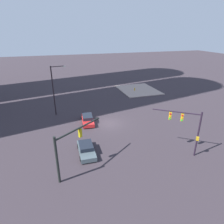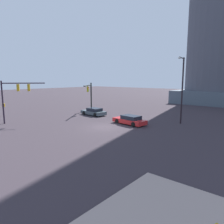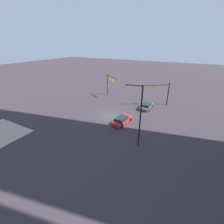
{
  "view_description": "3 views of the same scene",
  "coord_description": "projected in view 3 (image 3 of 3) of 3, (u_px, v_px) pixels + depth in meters",
  "views": [
    {
      "loc": [
        -27.95,
        8.37,
        14.25
      ],
      "look_at": [
        -1.95,
        0.22,
        2.85
      ],
      "focal_mm": 31.55,
      "sensor_mm": 36.0,
      "label": 1
    },
    {
      "loc": [
        17.48,
        -19.05,
        6.03
      ],
      "look_at": [
        -0.37,
        1.89,
        1.64
      ],
      "focal_mm": 33.69,
      "sensor_mm": 36.0,
      "label": 2
    },
    {
      "loc": [
        24.29,
        13.76,
        13.43
      ],
      "look_at": [
        2.01,
        1.6,
        2.0
      ],
      "focal_mm": 24.95,
      "sensor_mm": 36.0,
      "label": 3
    }
  ],
  "objects": [
    {
      "name": "traffic_signal_near_corner",
      "position": [
        109.0,
        81.0,
        40.61
      ],
      "size": [
        3.71,
        4.54,
        5.76
      ],
      "rotation": [
        0.0,
        0.0,
        0.93
      ],
      "color": "black",
      "rests_on": "ground"
    },
    {
      "name": "sedan_car_waiting_far",
      "position": [
        122.0,
        120.0,
        28.06
      ],
      "size": [
        4.87,
        2.32,
        1.21
      ],
      "rotation": [
        0.0,
        0.0,
        3.03
      ],
      "color": "red",
      "rests_on": "ground"
    },
    {
      "name": "sedan_car_approaching",
      "position": [
        146.0,
        106.0,
        34.21
      ],
      "size": [
        4.47,
        2.08,
        1.21
      ],
      "rotation": [
        0.0,
        0.0,
        3.1
      ],
      "color": "#455258",
      "rests_on": "ground"
    },
    {
      "name": "ground_plane",
      "position": [
        110.0,
        116.0,
        30.96
      ],
      "size": [
        201.53,
        201.53,
        0.0
      ],
      "primitive_type": "plane",
      "color": "#332B31"
    },
    {
      "name": "streetlamp_curved_arm",
      "position": [
        139.0,
        113.0,
        20.2
      ],
      "size": [
        0.64,
        2.61,
        8.74
      ],
      "rotation": [
        0.0,
        0.0,
        -1.42
      ],
      "color": "black",
      "rests_on": "ground"
    },
    {
      "name": "traffic_signal_opposite_side",
      "position": [
        162.0,
        90.0,
        34.62
      ],
      "size": [
        3.88,
        5.27,
        5.25
      ],
      "rotation": [
        0.0,
        0.0,
        -0.94
      ],
      "color": "black",
      "rests_on": "ground"
    }
  ]
}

